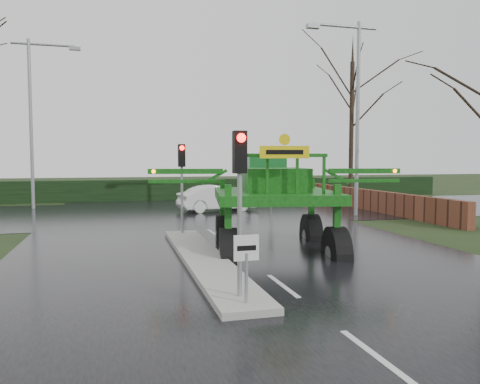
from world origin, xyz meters
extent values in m
plane|color=black|center=(0.00, 0.00, 0.00)|extent=(140.00, 140.00, 0.00)
cube|color=black|center=(0.00, 10.00, 0.00)|extent=(14.00, 80.00, 0.02)
cube|color=black|center=(0.00, 16.00, 0.01)|extent=(80.00, 12.00, 0.02)
cube|color=gray|center=(-1.30, 3.00, 0.09)|extent=(1.20, 10.00, 0.16)
cube|color=black|center=(0.00, 24.00, 0.75)|extent=(44.00, 0.90, 1.50)
cube|color=#592D1E|center=(10.50, 16.00, 0.60)|extent=(0.40, 20.00, 1.20)
cylinder|color=gray|center=(-1.30, -1.50, 0.65)|extent=(0.07, 0.07, 1.00)
cube|color=silver|center=(-1.30, -1.50, 1.25)|extent=(0.50, 0.04, 0.50)
cube|color=black|center=(-1.30, -1.52, 1.25)|extent=(0.38, 0.01, 0.10)
cylinder|color=gray|center=(-1.30, -1.00, 1.75)|extent=(0.10, 0.10, 3.50)
cube|color=black|center=(-1.30, -1.00, 3.10)|extent=(0.26, 0.22, 0.85)
sphere|color=#FF0C07|center=(-1.30, -1.13, 3.38)|extent=(0.18, 0.18, 0.18)
cylinder|color=gray|center=(-1.30, 7.50, 1.75)|extent=(0.10, 0.10, 3.50)
cube|color=black|center=(-1.30, 7.50, 3.10)|extent=(0.26, 0.22, 0.85)
sphere|color=#FF0C07|center=(-1.30, 7.37, 3.38)|extent=(0.18, 0.18, 0.18)
cylinder|color=gray|center=(6.50, 20.00, 1.75)|extent=(0.10, 0.10, 3.50)
cube|color=black|center=(6.50, 20.00, 3.10)|extent=(0.26, 0.22, 0.85)
sphere|color=#FF0C07|center=(6.50, 20.13, 3.38)|extent=(0.18, 0.18, 0.18)
cylinder|color=gray|center=(8.50, 12.00, 5.00)|extent=(0.20, 0.20, 10.00)
cylinder|color=gray|center=(7.70, 12.00, 9.70)|extent=(3.52, 0.14, 0.14)
cube|color=gray|center=(5.94, 12.00, 9.58)|extent=(0.65, 0.30, 0.20)
cylinder|color=gray|center=(-8.50, 20.00, 5.00)|extent=(0.20, 0.20, 10.00)
cylinder|color=gray|center=(-7.70, 20.00, 9.70)|extent=(3.52, 0.14, 0.14)
cube|color=gray|center=(-5.94, 20.00, 9.58)|extent=(0.65, 0.30, 0.20)
cylinder|color=black|center=(13.00, 21.00, 5.00)|extent=(0.32, 0.32, 10.00)
cone|color=black|center=(13.00, 21.00, 10.80)|extent=(0.24, 0.24, 2.50)
cylinder|color=black|center=(-1.84, 5.27, 0.92)|extent=(0.82, 1.90, 1.84)
cylinder|color=#595B56|center=(-1.84, 5.27, 0.92)|extent=(0.65, 0.73, 0.64)
cube|color=#0B410B|center=(-1.84, 5.27, 2.07)|extent=(0.23, 0.23, 2.11)
cylinder|color=black|center=(1.42, 4.69, 0.92)|extent=(0.82, 1.90, 1.84)
cylinder|color=#595B56|center=(1.42, 4.69, 0.92)|extent=(0.65, 0.73, 0.64)
cube|color=#0B410B|center=(1.42, 4.69, 2.07)|extent=(0.23, 0.23, 2.11)
cylinder|color=black|center=(-2.42, 2.01, 0.92)|extent=(0.82, 1.90, 1.84)
cylinder|color=#595B56|center=(-2.42, 2.01, 0.92)|extent=(0.65, 0.73, 0.64)
cube|color=#0B410B|center=(-2.42, 2.01, 2.07)|extent=(0.23, 0.23, 2.11)
cylinder|color=black|center=(0.84, 1.43, 0.92)|extent=(0.82, 1.90, 1.84)
cylinder|color=#595B56|center=(0.84, 1.43, 0.92)|extent=(0.65, 0.73, 0.64)
cube|color=#0B410B|center=(0.84, 1.43, 2.07)|extent=(0.23, 0.23, 2.11)
cube|color=#0B410B|center=(-0.50, 3.35, 2.66)|extent=(4.58, 5.02, 0.32)
cube|color=#0B410B|center=(-0.47, 3.53, 3.17)|extent=(2.48, 3.07, 0.83)
cube|color=#145624|center=(-0.14, 5.34, 3.49)|extent=(1.55, 1.33, 1.19)
cube|color=#0B410B|center=(-0.76, 1.90, 4.00)|extent=(2.73, 0.60, 0.11)
cube|color=#0B410B|center=(-3.46, 3.51, 3.49)|extent=(2.38, 0.58, 0.17)
sphere|color=orange|center=(-4.47, 3.60, 3.49)|extent=(0.13, 0.13, 0.13)
cube|color=#0B410B|center=(2.33, 2.47, 3.49)|extent=(2.38, 0.58, 0.17)
sphere|color=orange|center=(3.31, 2.20, 3.49)|extent=(0.13, 0.13, 0.13)
cube|color=yellow|center=(-0.82, 1.54, 4.09)|extent=(1.46, 0.31, 0.37)
cube|color=black|center=(-0.82, 1.54, 4.09)|extent=(1.09, 0.20, 0.13)
cylinder|color=yellow|center=(-0.82, 1.54, 4.46)|extent=(0.33, 0.09, 0.33)
imported|color=white|center=(1.87, 15.76, 0.00)|extent=(4.66, 2.32, 1.47)
camera|label=1|loc=(-3.71, -10.08, 2.96)|focal=35.00mm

